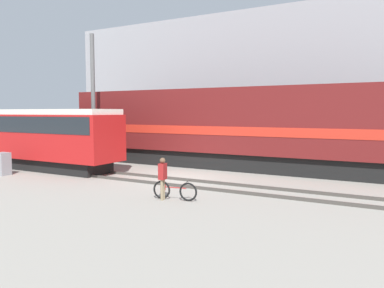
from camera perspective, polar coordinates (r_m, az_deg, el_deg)
ground_plane at (r=19.13m, az=-2.04°, el=-5.20°), size 120.00×120.00×0.00m
track_near at (r=18.05m, az=-4.13°, el=-5.60°), size 60.00×1.50×0.14m
track_far at (r=23.00m, az=3.67°, el=-3.32°), size 60.00×1.51×0.14m
building_backdrop at (r=31.33m, az=10.92°, el=8.69°), size 33.23×6.00×10.95m
freight_locomotive at (r=22.26m, az=6.71°, el=2.60°), size 21.97×3.04×5.32m
streetcar at (r=24.01m, az=-22.74°, el=1.30°), size 11.56×2.54×3.51m
bicycle at (r=14.38m, az=-2.64°, el=-7.12°), size 1.80×0.47×0.77m
person at (r=14.30m, az=-4.50°, el=-4.66°), size 0.27×0.39×1.62m
utility_pole_left at (r=24.51m, az=-14.81°, el=6.48°), size 0.26×0.26×8.21m
signal_box at (r=22.35m, az=-26.91°, el=-2.72°), size 0.70×0.60×1.20m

